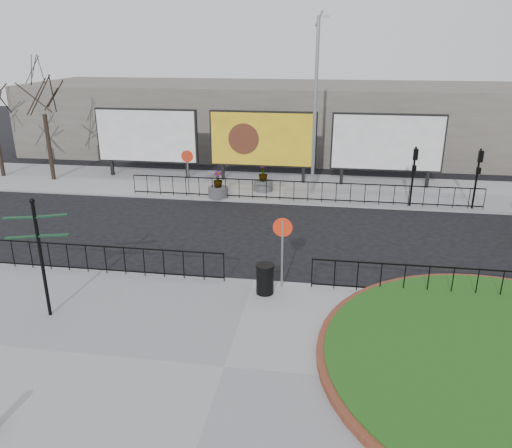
% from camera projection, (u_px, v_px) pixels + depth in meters
% --- Properties ---
extents(ground, '(90.00, 90.00, 0.00)m').
position_uv_depth(ground, '(254.00, 283.00, 17.42)').
color(ground, black).
rests_on(ground, ground).
extents(pavement_near, '(30.00, 10.00, 0.12)m').
position_uv_depth(pavement_near, '(224.00, 369.00, 12.76)').
color(pavement_near, gray).
rests_on(pavement_near, ground).
extents(pavement_far, '(44.00, 6.00, 0.12)m').
position_uv_depth(pavement_far, '(286.00, 187.00, 28.53)').
color(pavement_far, gray).
rests_on(pavement_far, ground).
extents(railing_near_left, '(10.00, 0.10, 1.10)m').
position_uv_depth(railing_near_left, '(87.00, 258.00, 17.75)').
color(railing_near_left, black).
rests_on(railing_near_left, pavement_near).
extents(railing_near_right, '(9.00, 0.10, 1.10)m').
position_uv_depth(railing_near_right, '(453.00, 282.00, 15.99)').
color(railing_near_right, black).
rests_on(railing_near_right, pavement_near).
extents(railing_far, '(18.00, 0.10, 1.10)m').
position_uv_depth(railing_far, '(301.00, 191.00, 25.68)').
color(railing_far, black).
rests_on(railing_far, pavement_far).
extents(speed_sign_far, '(0.64, 0.07, 2.47)m').
position_uv_depth(speed_sign_far, '(188.00, 163.00, 26.19)').
color(speed_sign_far, gray).
rests_on(speed_sign_far, pavement_far).
extents(speed_sign_near, '(0.64, 0.07, 2.47)m').
position_uv_depth(speed_sign_near, '(282.00, 238.00, 16.25)').
color(speed_sign_near, gray).
rests_on(speed_sign_near, pavement_near).
extents(billboard_left, '(6.20, 0.31, 4.10)m').
position_uv_depth(billboard_left, '(147.00, 136.00, 29.75)').
color(billboard_left, black).
rests_on(billboard_left, pavement_far).
extents(billboard_mid, '(6.20, 0.31, 4.10)m').
position_uv_depth(billboard_mid, '(263.00, 139.00, 28.77)').
color(billboard_mid, black).
rests_on(billboard_mid, pavement_far).
extents(billboard_right, '(6.20, 0.31, 4.10)m').
position_uv_depth(billboard_right, '(387.00, 143.00, 27.78)').
color(billboard_right, black).
rests_on(billboard_right, pavement_far).
extents(lamp_post, '(0.74, 0.18, 9.23)m').
position_uv_depth(lamp_post, '(315.00, 105.00, 25.75)').
color(lamp_post, gray).
rests_on(lamp_post, pavement_far).
extents(signal_pole_a, '(0.22, 0.26, 3.00)m').
position_uv_depth(signal_pole_a, '(414.00, 168.00, 24.45)').
color(signal_pole_a, black).
rests_on(signal_pole_a, pavement_far).
extents(signal_pole_b, '(0.22, 0.26, 3.00)m').
position_uv_depth(signal_pole_b, '(478.00, 170.00, 24.02)').
color(signal_pole_b, black).
rests_on(signal_pole_b, pavement_far).
extents(tree_left, '(2.00, 2.00, 7.00)m').
position_uv_depth(tree_left, '(45.00, 120.00, 28.81)').
color(tree_left, '#2D2119').
rests_on(tree_left, pavement_far).
extents(building_backdrop, '(40.00, 10.00, 5.00)m').
position_uv_depth(building_backdrop, '(299.00, 119.00, 36.97)').
color(building_backdrop, slate).
rests_on(building_backdrop, ground).
extents(fingerpost_sign, '(1.71, 0.80, 3.71)m').
position_uv_depth(fingerpost_sign, '(39.00, 247.00, 14.39)').
color(fingerpost_sign, black).
rests_on(fingerpost_sign, pavement_near).
extents(litter_bin, '(0.62, 0.62, 1.02)m').
position_uv_depth(litter_bin, '(265.00, 279.00, 16.29)').
color(litter_bin, black).
rests_on(litter_bin, pavement_near).
extents(planter_a, '(1.06, 1.06, 1.41)m').
position_uv_depth(planter_a, '(218.00, 189.00, 26.42)').
color(planter_a, '#4C4C4F').
rests_on(planter_a, pavement_far).
extents(planter_b, '(1.05, 1.05, 1.44)m').
position_uv_depth(planter_b, '(263.00, 182.00, 27.59)').
color(planter_b, '#4C4C4F').
rests_on(planter_b, pavement_far).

